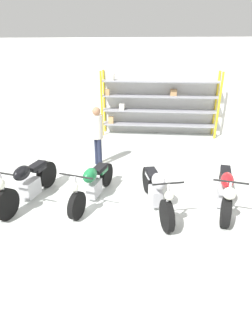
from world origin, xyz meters
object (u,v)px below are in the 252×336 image
motorcycle_silver (156,191)px  motorcycle_red (225,190)px  shelving_rack (156,103)px  motorcycle_green (93,184)px  person_browsing (97,132)px  motorcycle_black (27,184)px

motorcycle_silver → motorcycle_red: motorcycle_silver is taller
shelving_rack → motorcycle_red: shelving_rack is taller
shelving_rack → motorcycle_green: shelving_rack is taller
person_browsing → motorcycle_green: bearing=57.5°
shelving_rack → motorcycle_green: (-1.39, -5.32, -0.87)m
motorcycle_red → motorcycle_green: bearing=-78.4°
motorcycle_green → motorcycle_red: motorcycle_red is taller
shelving_rack → motorcycle_red: 5.58m
motorcycle_green → person_browsing: bearing=-158.8°
motorcycle_red → shelving_rack: bearing=-152.9°
motorcycle_green → motorcycle_red: bearing=103.8°
motorcycle_black → person_browsing: 2.56m
shelving_rack → person_browsing: shelving_rack is taller
motorcycle_silver → motorcycle_red: bearing=83.9°
motorcycle_silver → motorcycle_red: (1.48, 0.23, -0.03)m
motorcycle_silver → person_browsing: (-1.69, 2.23, 0.59)m
motorcycle_black → motorcycle_silver: motorcycle_black is taller
motorcycle_black → motorcycle_red: motorcycle_black is taller
motorcycle_red → person_browsing: bearing=-110.9°
motorcycle_black → motorcycle_green: (1.45, 0.18, -0.01)m
motorcycle_red → person_browsing: 3.80m
shelving_rack → motorcycle_silver: size_ratio=2.14×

